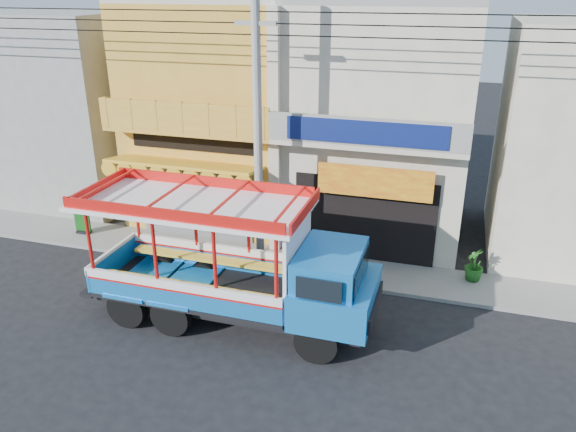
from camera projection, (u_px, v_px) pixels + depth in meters
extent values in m
plane|color=black|center=(255.00, 332.00, 14.95)|extent=(90.00, 90.00, 0.00)
cube|color=slate|center=(296.00, 264.00, 18.46)|extent=(30.00, 2.00, 0.12)
cube|color=gold|center=(226.00, 113.00, 21.56)|extent=(6.00, 6.00, 8.00)
cube|color=#595B5E|center=(196.00, 203.00, 19.89)|extent=(4.20, 0.10, 2.60)
cube|color=orange|center=(184.00, 164.00, 18.61)|extent=(5.20, 1.50, 0.31)
cube|color=gold|center=(187.00, 132.00, 18.58)|extent=(6.00, 0.70, 0.18)
cube|color=gold|center=(182.00, 117.00, 18.11)|extent=(6.00, 0.12, 0.95)
cube|color=black|center=(192.00, 144.00, 19.06)|extent=(4.50, 0.04, 0.45)
cube|color=#B3AE93|center=(382.00, 123.00, 19.94)|extent=(6.00, 6.00, 8.00)
cube|color=black|center=(364.00, 219.00, 18.23)|extent=(4.60, 0.12, 2.80)
cube|color=yellow|center=(375.00, 182.00, 17.37)|extent=(3.60, 0.05, 1.00)
cube|color=#B3AE93|center=(367.00, 146.00, 16.96)|extent=(6.00, 0.70, 0.18)
cube|color=gray|center=(366.00, 132.00, 16.51)|extent=(6.00, 0.12, 0.85)
cube|color=navy|center=(365.00, 133.00, 16.45)|extent=(4.80, 0.06, 0.70)
cube|color=#B3AE93|center=(275.00, 139.00, 17.97)|extent=(0.35, 0.30, 8.00)
cube|color=gray|center=(72.00, 107.00, 23.53)|extent=(6.00, 6.00, 7.60)
cylinder|color=gray|center=(258.00, 135.00, 16.41)|extent=(0.26, 0.26, 9.00)
cube|color=gray|center=(256.00, 23.00, 15.22)|extent=(1.20, 0.12, 0.12)
cylinder|color=black|center=(291.00, 36.00, 15.07)|extent=(28.00, 0.04, 0.04)
cylinder|color=black|center=(291.00, 24.00, 14.95)|extent=(28.00, 0.04, 0.04)
cylinder|color=black|center=(291.00, 12.00, 14.84)|extent=(28.00, 0.04, 0.04)
cylinder|color=black|center=(317.00, 342.00, 13.62)|extent=(1.09, 0.31, 1.09)
cylinder|color=black|center=(335.00, 299.00, 15.45)|extent=(1.09, 0.31, 1.09)
cylinder|color=black|center=(171.00, 316.00, 14.69)|extent=(1.09, 0.31, 1.09)
cylinder|color=black|center=(205.00, 279.00, 16.52)|extent=(1.09, 0.31, 1.09)
cylinder|color=black|center=(127.00, 308.00, 15.04)|extent=(1.09, 0.31, 1.09)
cylinder|color=black|center=(165.00, 273.00, 16.88)|extent=(1.09, 0.31, 1.09)
cube|color=black|center=(233.00, 300.00, 15.20)|extent=(7.35, 1.82, 0.31)
cube|color=blue|center=(336.00, 297.00, 14.20)|extent=(1.97, 2.41, 0.98)
cube|color=blue|center=(330.00, 265.00, 13.91)|extent=(1.54, 2.22, 0.82)
cube|color=black|center=(361.00, 271.00, 13.72)|extent=(0.07, 1.92, 0.60)
cube|color=black|center=(202.00, 288.00, 15.37)|extent=(5.41, 2.42, 0.13)
cube|color=blue|center=(181.00, 297.00, 14.20)|extent=(5.41, 0.10, 0.66)
cube|color=white|center=(180.00, 287.00, 14.08)|extent=(5.41, 0.11, 0.24)
cube|color=blue|center=(218.00, 257.00, 16.24)|extent=(5.41, 0.10, 0.66)
cube|color=white|center=(218.00, 248.00, 16.13)|extent=(5.41, 0.11, 0.24)
cylinder|color=red|center=(89.00, 241.00, 14.45)|extent=(0.10, 0.10, 1.75)
cylinder|color=red|center=(136.00, 210.00, 16.45)|extent=(0.10, 0.10, 1.75)
cube|color=white|center=(297.00, 262.00, 14.15)|extent=(0.09, 2.21, 2.46)
cube|color=white|center=(192.00, 204.00, 14.45)|extent=(6.07, 2.69, 0.11)
cube|color=red|center=(192.00, 197.00, 14.38)|extent=(5.85, 2.58, 0.28)
cube|color=black|center=(84.00, 232.00, 20.59)|extent=(0.51, 0.29, 0.09)
cube|color=#0D4D11|center=(82.00, 220.00, 20.42)|extent=(0.60, 0.09, 0.83)
imported|color=#1E5A19|center=(358.00, 260.00, 17.49)|extent=(0.72, 0.71, 1.02)
imported|color=#1E5A19|center=(474.00, 265.00, 17.15)|extent=(0.69, 0.69, 1.04)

